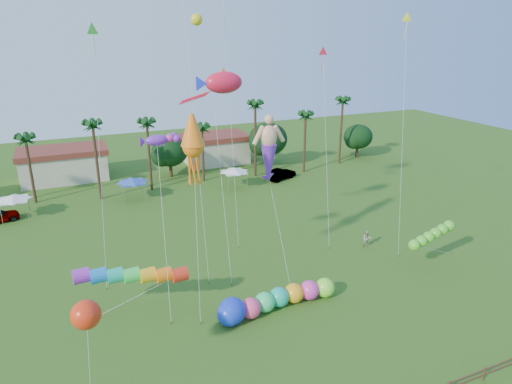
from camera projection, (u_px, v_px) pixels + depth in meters
name	position (u px, v px, depth m)	size (l,w,h in m)	color
ground	(314.00, 360.00, 31.25)	(160.00, 160.00, 0.00)	#285116
tree_line	(188.00, 149.00, 69.14)	(69.46, 8.91, 11.00)	#3A2819
buildings_row	(138.00, 159.00, 72.57)	(35.00, 7.00, 4.00)	beige
tent_row	(133.00, 181.00, 59.43)	(31.00, 4.00, 0.60)	white
car_b	(281.00, 174.00, 68.86)	(1.76, 5.04, 1.66)	#4C4C54
spectator_b	(367.00, 239.00, 47.34)	(0.90, 0.70, 1.85)	#AB9F8E
caterpillar_inflatable	(274.00, 300.00, 36.65)	(10.47, 2.61, 2.13)	#FF437B
blue_ball	(229.00, 314.00, 34.72)	(1.91, 1.91, 1.91)	blue
rainbow_tube	(153.00, 280.00, 35.20)	(9.52, 2.15, 3.72)	red
green_worm	(414.00, 245.00, 41.75)	(9.14, 1.91, 3.42)	#53CD2D
orange_ball_kite	(86.00, 315.00, 25.64)	(2.06, 2.06, 7.10)	red
merman_kite	(269.00, 153.00, 40.78)	(2.87, 6.19, 13.91)	#EEA987
fish_kite	(224.00, 83.00, 39.94)	(5.33, 7.18, 18.08)	red
squid_kite	(193.00, 147.00, 34.24)	(2.20, 4.73, 15.68)	orange
lobster_kite	(157.00, 140.00, 35.11)	(3.20, 5.81, 13.96)	purple
delta_kite_red	(323.00, 57.00, 45.16)	(1.52, 4.73, 19.85)	red
delta_kite_yellow	(407.00, 25.00, 42.16)	(2.05, 4.31, 22.96)	#F3FF1A
delta_kite_green	(93.00, 35.00, 36.88)	(2.25, 4.59, 21.99)	#4AE134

